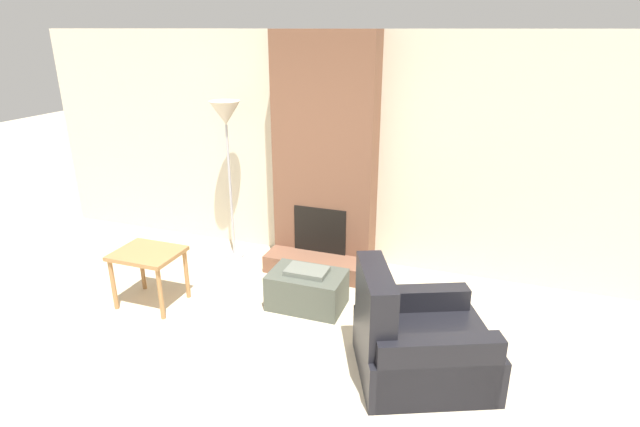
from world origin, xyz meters
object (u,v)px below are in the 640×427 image
side_table (148,260)px  floor_lamp_left (226,121)px  ottoman (307,289)px  armchair (414,345)px

side_table → floor_lamp_left: 1.73m
ottoman → armchair: size_ratio=0.58×
armchair → floor_lamp_left: size_ratio=0.68×
ottoman → side_table: 1.58m
floor_lamp_left → ottoman: bearing=-32.8°
armchair → floor_lamp_left: floor_lamp_left is taller
armchair → side_table: 2.67m
ottoman → floor_lamp_left: (-1.26, 0.81, 1.45)m
armchair → floor_lamp_left: bearing=34.8°
ottoman → floor_lamp_left: bearing=147.2°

